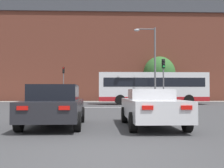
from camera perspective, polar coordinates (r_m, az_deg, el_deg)
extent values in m
plane|color=#3D3D3F|center=(5.79, -1.05, -14.28)|extent=(400.00, 400.00, 0.00)
cube|color=silver|center=(23.11, -1.86, -4.77)|extent=(7.68, 0.30, 0.01)
cube|color=#A09B91|center=(37.60, -1.96, -3.56)|extent=(68.54, 2.50, 0.01)
cube|color=brown|center=(46.53, 1.69, 4.79)|extent=(41.91, 11.52, 12.96)
cube|color=#42444C|center=(47.96, 1.68, 13.76)|extent=(42.75, 11.98, 2.09)
cube|color=brown|center=(49.92, -19.43, 15.56)|extent=(0.90, 0.90, 1.81)
cube|color=brown|center=(47.66, -12.97, 16.35)|extent=(0.90, 0.90, 1.81)
cube|color=brown|center=(51.14, -5.47, 15.06)|extent=(0.90, 0.90, 1.81)
cube|color=brown|center=(49.50, 1.82, 15.62)|extent=(0.90, 0.90, 1.81)
cube|color=brown|center=(50.54, 9.08, 15.27)|extent=(0.90, 0.90, 1.81)
cube|color=brown|center=(51.00, 15.44, 15.16)|extent=(0.90, 0.90, 1.81)
cube|color=#232328|center=(10.54, -11.59, -5.00)|extent=(2.02, 4.45, 0.65)
cube|color=black|center=(10.48, -11.60, -1.70)|extent=(1.70, 2.02, 0.56)
cylinder|color=black|center=(12.07, -15.03, -6.08)|extent=(0.23, 0.64, 0.64)
cylinder|color=black|center=(11.84, -6.18, -6.22)|extent=(0.23, 0.64, 0.64)
cylinder|color=black|center=(9.42, -18.42, -7.32)|extent=(0.23, 0.64, 0.64)
cylinder|color=black|center=(9.12, -7.04, -7.59)|extent=(0.23, 0.64, 0.64)
cube|color=red|center=(8.47, -17.75, -4.68)|extent=(0.32, 0.06, 0.12)
cube|color=red|center=(8.26, -9.68, -4.82)|extent=(0.32, 0.06, 0.12)
cube|color=silver|center=(10.41, 8.01, -4.98)|extent=(1.85, 4.70, 0.68)
cube|color=silver|center=(10.51, 7.88, -2.08)|extent=(1.56, 1.42, 0.38)
cylinder|color=black|center=(11.75, 2.52, -6.26)|extent=(0.23, 0.64, 0.64)
cylinder|color=black|center=(12.03, 10.78, -6.13)|extent=(0.23, 0.64, 0.64)
cylinder|color=black|center=(8.88, 4.27, -7.76)|extent=(0.23, 0.64, 0.64)
cylinder|color=black|center=(9.25, 15.03, -7.46)|extent=(0.23, 0.64, 0.64)
cube|color=red|center=(7.98, 7.25, -4.79)|extent=(0.32, 0.05, 0.12)
cube|color=red|center=(8.25, 14.91, -4.64)|extent=(0.32, 0.05, 0.12)
cube|color=silver|center=(29.33, 8.22, -0.59)|extent=(11.06, 2.45, 2.90)
cube|color=#AD191E|center=(29.34, 8.23, -2.99)|extent=(11.08, 2.47, 0.44)
cube|color=black|center=(29.35, 8.21, 0.29)|extent=(10.18, 2.48, 0.90)
cylinder|color=black|center=(27.75, 1.67, -3.22)|extent=(1.00, 0.28, 1.00)
cylinder|color=black|center=(30.10, 1.38, -3.10)|extent=(1.00, 0.28, 1.00)
cylinder|color=black|center=(29.02, 15.33, -3.10)|extent=(1.00, 0.28, 1.00)
cylinder|color=black|center=(31.27, 14.04, -3.00)|extent=(1.00, 0.28, 1.00)
cylinder|color=slate|center=(24.59, 10.42, -0.70)|extent=(0.12, 0.12, 3.32)
cube|color=black|center=(24.71, 10.39, 4.08)|extent=(0.26, 0.20, 0.80)
sphere|color=black|center=(24.61, 10.45, 4.70)|extent=(0.17, 0.17, 0.17)
sphere|color=black|center=(24.59, 10.46, 4.11)|extent=(0.17, 0.17, 0.17)
sphere|color=#1ED14C|center=(24.56, 10.46, 3.51)|extent=(0.17, 0.17, 0.17)
cylinder|color=slate|center=(36.94, 5.33, -1.27)|extent=(0.12, 0.12, 3.01)
cube|color=black|center=(37.00, 5.32, 1.68)|extent=(0.26, 0.20, 0.80)
sphere|color=red|center=(36.89, 5.35, 2.09)|extent=(0.17, 0.17, 0.17)
sphere|color=black|center=(36.88, 5.35, 1.69)|extent=(0.17, 0.17, 0.17)
sphere|color=black|center=(36.86, 5.35, 1.29)|extent=(0.17, 0.17, 0.17)
cylinder|color=slate|center=(37.13, -9.84, -0.69)|extent=(0.12, 0.12, 3.74)
cube|color=black|center=(37.24, -9.82, 2.81)|extent=(0.26, 0.20, 0.80)
sphere|color=red|center=(37.13, -9.85, 3.22)|extent=(0.17, 0.17, 0.17)
sphere|color=black|center=(37.11, -9.85, 2.82)|extent=(0.17, 0.17, 0.17)
sphere|color=black|center=(37.09, -9.85, 2.43)|extent=(0.17, 0.17, 0.17)
cylinder|color=slate|center=(26.46, 8.74, 3.54)|extent=(0.16, 0.16, 7.29)
cylinder|color=slate|center=(26.86, 6.88, 11.01)|extent=(1.71, 0.10, 0.10)
ellipsoid|color=#B2B2B7|center=(26.72, 5.04, 10.85)|extent=(0.50, 0.36, 0.22)
cylinder|color=black|center=(37.78, 7.07, -2.88)|extent=(0.13, 0.13, 0.88)
cylinder|color=black|center=(37.70, 6.85, -2.89)|extent=(0.13, 0.13, 0.88)
cube|color=tan|center=(37.73, 6.96, -1.69)|extent=(0.45, 0.35, 0.70)
sphere|color=tan|center=(37.74, 6.95, -0.96)|extent=(0.26, 0.26, 0.26)
cylinder|color=#4C3823|center=(40.23, 9.61, -1.97)|extent=(0.36, 0.36, 2.04)
ellipsoid|color=#33662D|center=(40.32, 9.59, 2.20)|extent=(4.49, 4.49, 4.72)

